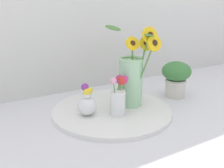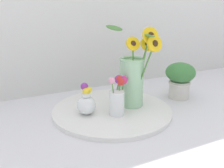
% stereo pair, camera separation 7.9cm
% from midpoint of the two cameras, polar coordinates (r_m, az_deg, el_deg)
% --- Properties ---
extents(ground_plane, '(6.00, 6.00, 0.00)m').
position_cam_midpoint_polar(ground_plane, '(1.18, 3.63, -6.65)').
color(ground_plane, silver).
extents(serving_tray, '(0.53, 0.53, 0.02)m').
position_cam_midpoint_polar(serving_tray, '(1.19, 1.92, -5.83)').
color(serving_tray, white).
rests_on(serving_tray, ground_plane).
extents(mason_jar_sunflowers, '(0.25, 0.25, 0.37)m').
position_cam_midpoint_polar(mason_jar_sunflowers, '(1.19, 6.49, 1.86)').
color(mason_jar_sunflowers, '#99CC9E').
rests_on(mason_jar_sunflowers, serving_tray).
extents(vase_small_center, '(0.10, 0.07, 0.17)m').
position_cam_midpoint_polar(vase_small_center, '(1.11, 3.30, -2.67)').
color(vase_small_center, white).
rests_on(vase_small_center, serving_tray).
extents(vase_bulb_right, '(0.08, 0.08, 0.14)m').
position_cam_midpoint_polar(vase_bulb_right, '(1.12, -3.58, -4.10)').
color(vase_bulb_right, white).
rests_on(vase_bulb_right, serving_tray).
extents(potted_plant, '(0.15, 0.15, 0.19)m').
position_cam_midpoint_polar(potted_plant, '(1.39, 16.19, 1.28)').
color(potted_plant, beige).
rests_on(potted_plant, ground_plane).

